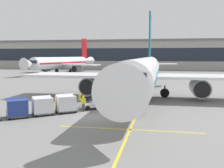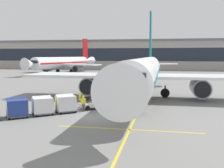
% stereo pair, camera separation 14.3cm
% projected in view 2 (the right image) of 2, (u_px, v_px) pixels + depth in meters
% --- Properties ---
extents(ground_plane, '(600.00, 600.00, 0.00)m').
position_uv_depth(ground_plane, '(96.00, 117.00, 26.27)').
color(ground_plane, slate).
extents(parked_airplane, '(33.43, 43.79, 14.54)m').
position_uv_depth(parked_airplane, '(144.00, 72.00, 37.66)').
color(parked_airplane, white).
rests_on(parked_airplane, ground).
extents(belt_loader, '(4.90, 4.29, 3.06)m').
position_uv_depth(belt_loader, '(97.00, 101.00, 30.47)').
color(belt_loader, silver).
rests_on(belt_loader, ground).
extents(baggage_cart_lead, '(2.66, 2.48, 1.91)m').
position_uv_depth(baggage_cart_lead, '(66.00, 103.00, 28.27)').
color(baggage_cart_lead, '#515156').
rests_on(baggage_cart_lead, ground).
extents(baggage_cart_second, '(2.66, 2.48, 1.91)m').
position_uv_depth(baggage_cart_second, '(42.00, 105.00, 27.09)').
color(baggage_cart_second, '#515156').
rests_on(baggage_cart_second, ground).
extents(baggage_cart_third, '(2.66, 2.48, 1.91)m').
position_uv_depth(baggage_cart_third, '(17.00, 107.00, 25.92)').
color(baggage_cart_third, '#515156').
rests_on(baggage_cart_third, ground).
extents(ground_crew_by_loader, '(0.29, 0.57, 1.74)m').
position_uv_depth(ground_crew_by_loader, '(57.00, 103.00, 28.06)').
color(ground_crew_by_loader, '#333847').
rests_on(ground_crew_by_loader, ground).
extents(ground_crew_by_carts, '(0.36, 0.54, 1.74)m').
position_uv_depth(ground_crew_by_carts, '(80.00, 99.00, 31.05)').
color(ground_crew_by_carts, '#333847').
rests_on(ground_crew_by_carts, ground).
extents(ground_crew_marshaller, '(0.51, 0.39, 1.74)m').
position_uv_depth(ground_crew_marshaller, '(83.00, 102.00, 28.73)').
color(ground_crew_marshaller, '#514C42').
rests_on(ground_crew_marshaller, ground).
extents(safety_cone_engine_keepout, '(0.55, 0.55, 0.63)m').
position_uv_depth(safety_cone_engine_keepout, '(98.00, 97.00, 37.01)').
color(safety_cone_engine_keepout, black).
rests_on(safety_cone_engine_keepout, ground).
extents(apron_guidance_line_lead_in, '(0.20, 110.00, 0.01)m').
position_uv_depth(apron_guidance_line_lead_in, '(144.00, 99.00, 37.27)').
color(apron_guidance_line_lead_in, yellow).
rests_on(apron_guidance_line_lead_in, ground).
extents(apron_guidance_line_stop_bar, '(12.00, 0.20, 0.01)m').
position_uv_depth(apron_guidance_line_stop_bar, '(129.00, 130.00, 21.85)').
color(apron_guidance_line_stop_bar, yellow).
rests_on(apron_guidance_line_stop_bar, ground).
extents(terminal_building, '(118.59, 19.75, 12.59)m').
position_uv_depth(terminal_building, '(119.00, 55.00, 122.00)').
color(terminal_building, '#A8A399').
rests_on(terminal_building, ground).
extents(distant_airplane, '(26.72, 35.45, 12.12)m').
position_uv_depth(distant_airplane, '(63.00, 63.00, 88.92)').
color(distant_airplane, silver).
rests_on(distant_airplane, ground).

